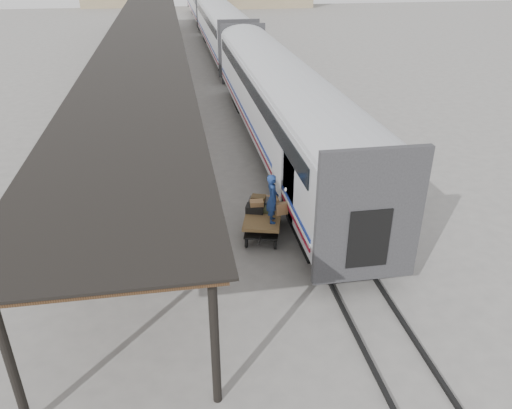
{
  "coord_description": "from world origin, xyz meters",
  "views": [
    {
      "loc": [
        -1.84,
        -15.11,
        9.2
      ],
      "look_at": [
        0.59,
        -0.79,
        1.7
      ],
      "focal_mm": 35.0,
      "sensor_mm": 36.0,
      "label": 1
    }
  ],
  "objects_px": {
    "baggage_cart": "(263,218)",
    "pedestrian": "(174,91)",
    "luggage_tug": "(152,115)",
    "porter": "(273,198)"
  },
  "relations": [
    {
      "from": "baggage_cart",
      "to": "pedestrian",
      "type": "xyz_separation_m",
      "value": [
        -2.71,
        17.97,
        0.11
      ]
    },
    {
      "from": "luggage_tug",
      "to": "porter",
      "type": "relative_size",
      "value": 0.81
    },
    {
      "from": "pedestrian",
      "to": "porter",
      "type": "bearing_deg",
      "value": 121.18
    },
    {
      "from": "baggage_cart",
      "to": "porter",
      "type": "relative_size",
      "value": 1.52
    },
    {
      "from": "porter",
      "to": "pedestrian",
      "type": "relative_size",
      "value": 1.15
    },
    {
      "from": "baggage_cart",
      "to": "porter",
      "type": "xyz_separation_m",
      "value": [
        0.19,
        -0.65,
        1.08
      ]
    },
    {
      "from": "porter",
      "to": "baggage_cart",
      "type": "bearing_deg",
      "value": 21.84
    },
    {
      "from": "luggage_tug",
      "to": "porter",
      "type": "distance_m",
      "value": 14.83
    },
    {
      "from": "luggage_tug",
      "to": "pedestrian",
      "type": "distance_m",
      "value": 4.7
    },
    {
      "from": "luggage_tug",
      "to": "porter",
      "type": "xyz_separation_m",
      "value": [
        4.3,
        -14.15,
        1.17
      ]
    }
  ]
}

